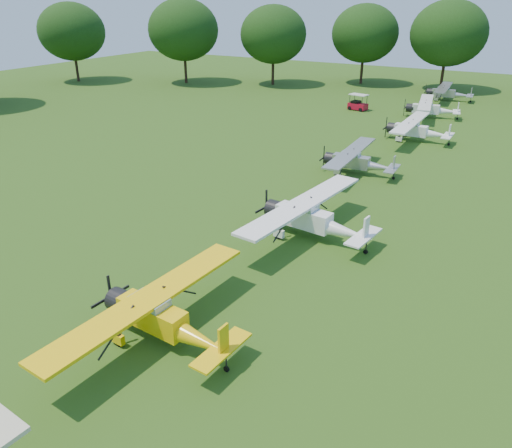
{
  "coord_description": "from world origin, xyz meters",
  "views": [
    {
      "loc": [
        11.77,
        -25.29,
        13.33
      ],
      "look_at": [
        -0.98,
        -2.78,
        1.4
      ],
      "focal_mm": 35.0,
      "sensor_mm": 36.0,
      "label": 1
    }
  ],
  "objects_px": {
    "aircraft_2": "(161,316)",
    "aircraft_3": "(312,217)",
    "aircraft_6": "(430,108)",
    "golf_cart": "(358,105)",
    "aircraft_4": "(357,160)",
    "aircraft_5": "(416,129)",
    "aircraft_7": "(447,92)"
  },
  "relations": [
    {
      "from": "aircraft_2",
      "to": "aircraft_3",
      "type": "bearing_deg",
      "value": 88.24
    },
    {
      "from": "aircraft_6",
      "to": "aircraft_2",
      "type": "bearing_deg",
      "value": -100.34
    },
    {
      "from": "aircraft_2",
      "to": "aircraft_6",
      "type": "distance_m",
      "value": 48.69
    },
    {
      "from": "aircraft_3",
      "to": "golf_cart",
      "type": "distance_m",
      "value": 37.73
    },
    {
      "from": "aircraft_3",
      "to": "aircraft_6",
      "type": "relative_size",
      "value": 1.14
    },
    {
      "from": "aircraft_4",
      "to": "aircraft_5",
      "type": "height_order",
      "value": "aircraft_5"
    },
    {
      "from": "golf_cart",
      "to": "aircraft_5",
      "type": "bearing_deg",
      "value": -37.22
    },
    {
      "from": "aircraft_2",
      "to": "golf_cart",
      "type": "bearing_deg",
      "value": 104.47
    },
    {
      "from": "aircraft_4",
      "to": "aircraft_7",
      "type": "height_order",
      "value": "aircraft_7"
    },
    {
      "from": "aircraft_2",
      "to": "aircraft_4",
      "type": "height_order",
      "value": "aircraft_2"
    },
    {
      "from": "aircraft_3",
      "to": "aircraft_2",
      "type": "bearing_deg",
      "value": -89.31
    },
    {
      "from": "aircraft_4",
      "to": "golf_cart",
      "type": "distance_m",
      "value": 25.23
    },
    {
      "from": "aircraft_6",
      "to": "aircraft_7",
      "type": "height_order",
      "value": "aircraft_6"
    },
    {
      "from": "aircraft_7",
      "to": "golf_cart",
      "type": "height_order",
      "value": "aircraft_7"
    },
    {
      "from": "aircraft_4",
      "to": "golf_cart",
      "type": "xyz_separation_m",
      "value": [
        -8.14,
        23.87,
        -0.49
      ]
    },
    {
      "from": "aircraft_7",
      "to": "golf_cart",
      "type": "xyz_separation_m",
      "value": [
        -8.67,
        -11.96,
        -0.51
      ]
    },
    {
      "from": "aircraft_4",
      "to": "aircraft_7",
      "type": "bearing_deg",
      "value": 87.26
    },
    {
      "from": "aircraft_3",
      "to": "aircraft_4",
      "type": "relative_size",
      "value": 1.18
    },
    {
      "from": "aircraft_4",
      "to": "aircraft_3",
      "type": "bearing_deg",
      "value": -84.87
    },
    {
      "from": "aircraft_4",
      "to": "aircraft_6",
      "type": "relative_size",
      "value": 0.97
    },
    {
      "from": "aircraft_6",
      "to": "aircraft_5",
      "type": "bearing_deg",
      "value": -94.45
    },
    {
      "from": "aircraft_6",
      "to": "aircraft_4",
      "type": "bearing_deg",
      "value": -101.41
    },
    {
      "from": "aircraft_2",
      "to": "golf_cart",
      "type": "xyz_separation_m",
      "value": [
        -8.29,
        48.67,
        -0.6
      ]
    },
    {
      "from": "aircraft_6",
      "to": "golf_cart",
      "type": "bearing_deg",
      "value": 170.5
    },
    {
      "from": "aircraft_3",
      "to": "aircraft_5",
      "type": "distance_m",
      "value": 25.12
    },
    {
      "from": "aircraft_2",
      "to": "aircraft_3",
      "type": "distance_m",
      "value": 12.29
    },
    {
      "from": "aircraft_3",
      "to": "aircraft_5",
      "type": "bearing_deg",
      "value": 96.76
    },
    {
      "from": "aircraft_3",
      "to": "aircraft_4",
      "type": "distance_m",
      "value": 12.68
    },
    {
      "from": "aircraft_6",
      "to": "aircraft_7",
      "type": "distance_m",
      "value": 11.93
    },
    {
      "from": "golf_cart",
      "to": "aircraft_6",
      "type": "bearing_deg",
      "value": 11.79
    },
    {
      "from": "aircraft_2",
      "to": "aircraft_7",
      "type": "relative_size",
      "value": 1.08
    },
    {
      "from": "aircraft_6",
      "to": "golf_cart",
      "type": "distance_m",
      "value": 8.89
    }
  ]
}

